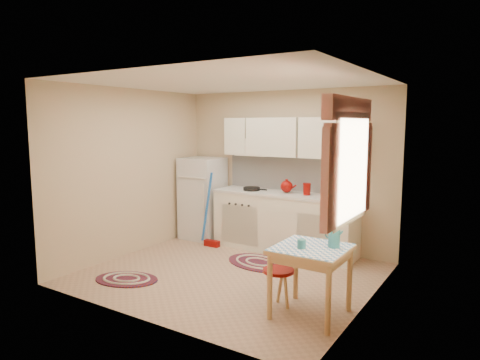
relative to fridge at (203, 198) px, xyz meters
name	(u,v)px	position (x,y,z in m)	size (l,w,h in m)	color
room_shell	(250,153)	(1.56, -1.01, 0.90)	(3.64, 3.60, 2.52)	tan
fridge	(203,198)	(0.00, 0.00, 0.00)	(0.65, 0.60, 1.40)	silver
broom	(212,210)	(0.45, -0.35, -0.10)	(0.28, 0.12, 1.20)	blue
base_cabinets	(284,223)	(1.54, 0.05, -0.26)	(2.25, 0.60, 0.88)	white
countertop	(284,194)	(1.54, 0.05, 0.20)	(2.27, 0.62, 0.04)	silver
frying_pan	(252,189)	(0.98, 0.00, 0.24)	(0.27, 0.27, 0.05)	black
red_kettle	(287,186)	(1.58, 0.05, 0.32)	(0.21, 0.19, 0.21)	#7B0804
red_canister	(307,190)	(1.91, 0.05, 0.30)	(0.11, 0.11, 0.16)	#7B0804
table	(310,281)	(2.79, -1.83, -0.34)	(0.72, 0.72, 0.72)	tan
stool	(278,288)	(2.41, -1.83, -0.49)	(0.34, 0.34, 0.42)	#7B0804
coffee_pot	(334,233)	(2.98, -1.71, 0.17)	(0.15, 0.13, 0.30)	teal
mug	(302,244)	(2.72, -1.93, 0.07)	(0.09, 0.09, 0.10)	teal
rug_center	(259,263)	(1.51, -0.68, -0.69)	(1.01, 0.67, 0.02)	maroon
rug_left	(127,279)	(0.41, -2.15, -0.69)	(0.83, 0.55, 0.02)	maroon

